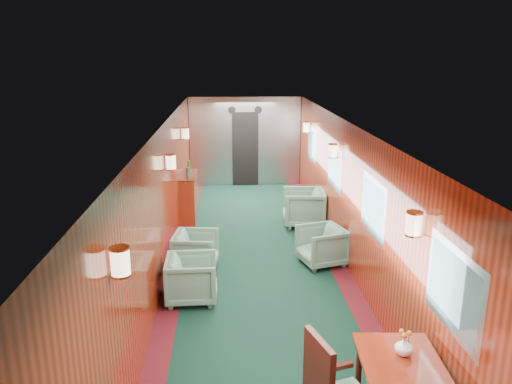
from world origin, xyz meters
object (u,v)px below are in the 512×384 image
(credenza, at_px, (189,196))
(armchair_right_far, at_px, (304,207))
(dining_table, at_px, (402,376))
(armchair_left_far, at_px, (196,251))
(armchair_left_near, at_px, (192,279))
(armchair_right_near, at_px, (322,246))

(credenza, xyz_separation_m, armchair_right_far, (2.42, -0.58, -0.12))
(dining_table, bearing_deg, armchair_left_far, 121.86)
(credenza, distance_m, armchair_right_far, 2.50)
(armchair_left_near, xyz_separation_m, armchair_left_far, (-0.00, 1.08, -0.01))
(armchair_left_far, distance_m, armchair_right_far, 3.00)
(armchair_left_far, relative_size, armchair_right_near, 0.98)
(credenza, height_order, armchair_left_near, credenza)
(dining_table, distance_m, credenza, 7.04)
(dining_table, distance_m, armchair_left_far, 4.45)
(armchair_left_far, height_order, armchair_right_near, armchair_right_near)
(dining_table, bearing_deg, armchair_right_near, 93.32)
(dining_table, xyz_separation_m, armchair_right_far, (0.03, 6.03, -0.27))
(armchair_right_near, bearing_deg, armchair_left_far, -103.60)
(credenza, height_order, armchair_right_near, credenza)
(armchair_left_far, bearing_deg, armchair_left_near, -172.98)
(dining_table, height_order, armchair_right_near, dining_table)
(armchair_left_near, distance_m, armchair_right_far, 3.84)
(dining_table, distance_m, armchair_right_near, 4.02)
(dining_table, relative_size, armchair_right_near, 1.49)
(credenza, distance_m, armchair_left_near, 3.80)
(dining_table, xyz_separation_m, armchair_right_near, (0.03, 4.01, -0.32))
(armchair_left_near, bearing_deg, credenza, 3.22)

